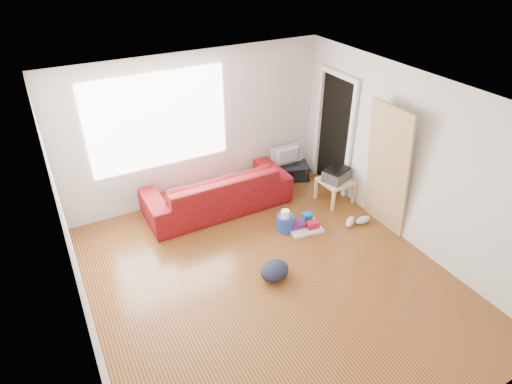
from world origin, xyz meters
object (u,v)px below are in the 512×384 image
tv_stand (288,171)px  backpack (274,277)px  bucket (285,230)px  cleaning_tray (304,225)px  side_table (336,183)px  sofa (218,207)px

tv_stand → backpack: (-1.58, -2.19, -0.15)m
backpack → tv_stand: bearing=35.7°
bucket → cleaning_tray: (0.30, -0.10, 0.06)m
tv_stand → side_table: side_table is taller
cleaning_tray → tv_stand: bearing=67.7°
side_table → backpack: bearing=-148.3°
sofa → backpack: bearing=89.5°
side_table → cleaning_tray: size_ratio=0.93×
side_table → backpack: 2.24m
bucket → tv_stand: bearing=56.4°
side_table → cleaning_tray: side_table is taller
tv_stand → bucket: bearing=-103.8°
tv_stand → cleaning_tray: bearing=-92.6°
sofa → cleaning_tray: sofa is taller
tv_stand → side_table: bearing=-54.0°
tv_stand → side_table: (0.30, -1.03, 0.20)m
bucket → backpack: size_ratio=0.63×
sofa → bucket: sofa is taller
sofa → tv_stand: size_ratio=2.85×
bucket → cleaning_tray: size_ratio=0.47×
bucket → backpack: 1.08m
tv_stand → sofa: bearing=-150.4°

